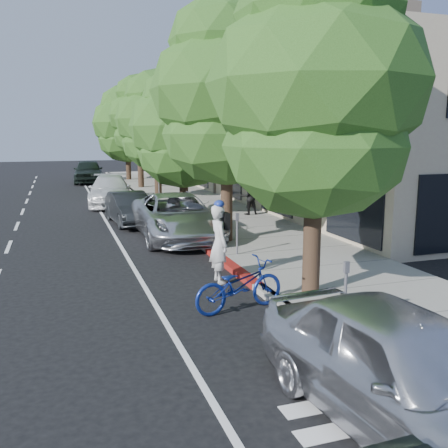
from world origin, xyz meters
name	(u,v)px	position (x,y,z in m)	size (l,w,h in m)	color
ground	(243,278)	(0.00, 0.00, 0.00)	(120.00, 120.00, 0.00)	black
sidewalk	(227,221)	(2.30, 8.00, 0.07)	(4.60, 56.00, 0.15)	gray
curb	(175,224)	(0.00, 8.00, 0.07)	(0.30, 56.00, 0.15)	#9E998E
curb_red_segment	(231,266)	(0.00, 1.00, 0.07)	(0.32, 4.00, 0.15)	maroon
storefront_building	(284,137)	(9.60, 18.00, 3.50)	(10.00, 36.00, 7.00)	#C0B593
street_tree_0	(317,89)	(0.90, -2.00, 4.71)	(4.84, 4.84, 7.69)	black
street_tree_1	(227,94)	(0.90, 4.00, 5.05)	(5.07, 5.07, 8.19)	black
street_tree_2	(183,128)	(0.90, 10.00, 3.98)	(4.85, 4.85, 6.71)	black
street_tree_3	(157,121)	(0.90, 16.00, 4.41)	(4.66, 4.66, 7.24)	black
street_tree_4	(139,117)	(0.90, 22.00, 4.82)	(4.09, 4.09, 7.61)	black
street_tree_5	(127,124)	(0.90, 28.00, 4.45)	(5.43, 5.43, 7.52)	black
cyclist	(219,244)	(-0.70, -0.09, 1.01)	(0.73, 0.48, 2.01)	silver
bicycle	(239,285)	(-0.94, -2.21, 0.56)	(0.74, 2.13, 1.12)	navy
silver_suv	(177,217)	(-0.50, 5.50, 0.81)	(2.68, 5.82, 1.62)	silver
dark_sedan	(130,208)	(-1.70, 9.05, 0.67)	(1.41, 4.05, 1.33)	black
white_pickup	(110,191)	(-1.88, 15.00, 0.76)	(2.14, 5.26, 1.53)	silver
dark_suv_far	(88,171)	(-2.20, 27.75, 0.89)	(2.10, 5.21, 1.78)	black
near_car_a	(404,371)	(-0.50, -7.03, 0.83)	(1.95, 4.85, 1.65)	silver
pedestrian	(249,197)	(3.62, 8.87, 0.96)	(0.78, 0.61, 1.61)	black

